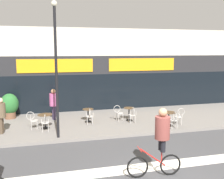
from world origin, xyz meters
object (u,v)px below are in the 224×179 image
at_px(cafe_chair_1_near, 90,115).
at_px(cafe_chair_3_near, 174,119).
at_px(cafe_chair_0_side, 32,119).
at_px(bistro_table_0, 45,118).
at_px(bistro_table_1, 88,113).
at_px(cyclist_0, 160,137).
at_px(cafe_chair_2_side, 118,112).
at_px(cafe_chair_0_near, 45,121).
at_px(planter_pot, 10,105).
at_px(pedestrian_far_end, 1,112).
at_px(pedestrian_near_end, 54,102).
at_px(bistro_table_3, 169,116).
at_px(cafe_chair_2_near, 133,114).
at_px(lamp_post, 56,62).
at_px(cafe_chair_3_side, 179,115).
at_px(bistro_table_2, 129,111).

relative_size(cafe_chair_1_near, cafe_chair_3_near, 1.00).
bearing_deg(cafe_chair_0_side, bistro_table_0, -2.47).
distance_m(bistro_table_1, cafe_chair_0_side, 3.04).
bearing_deg(cyclist_0, cafe_chair_2_side, -88.98).
height_order(cafe_chair_0_near, planter_pot, planter_pot).
height_order(cafe_chair_1_near, cyclist_0, cyclist_0).
distance_m(cafe_chair_0_near, cafe_chair_0_side, 0.88).
distance_m(cyclist_0, pedestrian_far_end, 7.98).
bearing_deg(cafe_chair_2_side, pedestrian_near_end, 156.62).
distance_m(bistro_table_1, cafe_chair_0_near, 2.68).
bearing_deg(bistro_table_3, bistro_table_0, 169.99).
distance_m(cafe_chair_2_near, lamp_post, 5.22).
xyz_separation_m(cafe_chair_1_near, cafe_chair_2_side, (1.70, 0.35, 0.00)).
xyz_separation_m(cafe_chair_1_near, pedestrian_far_end, (-4.36, -0.46, 0.52)).
height_order(cafe_chair_3_near, cafe_chair_3_side, same).
bearing_deg(bistro_table_3, cafe_chair_3_near, -90.87).
bearing_deg(cyclist_0, planter_pot, -52.04).
height_order(bistro_table_3, planter_pot, planter_pot).
height_order(bistro_table_1, bistro_table_3, bistro_table_1).
bearing_deg(cafe_chair_3_side, pedestrian_near_end, -22.05).
bearing_deg(cafe_chair_1_near, lamp_post, 140.22).
bearing_deg(cafe_chair_0_near, cafe_chair_3_side, -92.96).
xyz_separation_m(bistro_table_1, cafe_chair_0_side, (-2.96, -0.70, 0.01)).
relative_size(bistro_table_2, cafe_chair_0_near, 0.80).
bearing_deg(cyclist_0, bistro_table_0, -54.41).
relative_size(bistro_table_2, cafe_chair_2_side, 0.80).
bearing_deg(cyclist_0, bistro_table_2, -94.46).
xyz_separation_m(bistro_table_2, cyclist_0, (-1.04, -6.45, 0.71)).
bearing_deg(cafe_chair_2_side, cafe_chair_1_near, -173.32).
distance_m(cafe_chair_3_near, pedestrian_far_end, 8.51).
bearing_deg(bistro_table_2, lamp_post, -153.13).
xyz_separation_m(cafe_chair_1_near, cafe_chair_2_near, (2.32, -0.27, 0.00)).
relative_size(bistro_table_3, planter_pot, 0.51).
xyz_separation_m(bistro_table_2, planter_pot, (-6.65, 2.10, 0.28)).
relative_size(bistro_table_3, cafe_chair_0_side, 0.84).
bearing_deg(bistro_table_2, cyclist_0, -99.17).
height_order(bistro_table_3, cafe_chair_3_side, cafe_chair_3_side).
distance_m(bistro_table_1, pedestrian_far_end, 4.53).
xyz_separation_m(cafe_chair_0_side, planter_pot, (-1.38, 2.53, 0.26)).
bearing_deg(pedestrian_far_end, cafe_chair_3_side, 5.09).
distance_m(cafe_chair_2_side, cafe_chair_3_side, 3.34).
distance_m(bistro_table_3, cafe_chair_0_side, 7.08).
height_order(planter_pot, pedestrian_far_end, pedestrian_far_end).
distance_m(bistro_table_0, cafe_chair_2_near, 4.65).
xyz_separation_m(cafe_chair_3_near, pedestrian_far_end, (-8.38, 1.36, 0.52)).
height_order(bistro_table_2, cafe_chair_3_side, cafe_chair_3_side).
relative_size(cafe_chair_1_near, cafe_chair_2_side, 1.00).
bearing_deg(pedestrian_far_end, cafe_chair_0_side, 25.08).
bearing_deg(pedestrian_far_end, cyclist_0, -35.28).
bearing_deg(pedestrian_near_end, bistro_table_3, 138.23).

